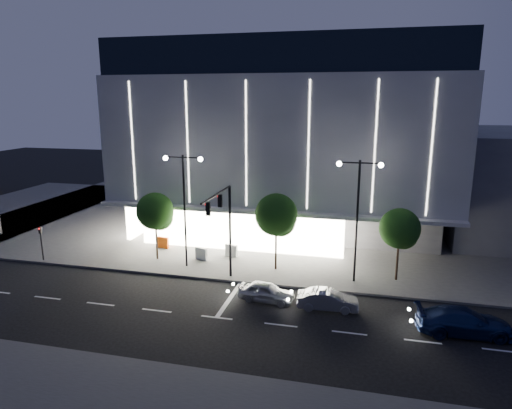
{
  "coord_description": "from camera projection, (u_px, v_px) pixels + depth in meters",
  "views": [
    {
      "loc": [
        10.4,
        -25.85,
        13.15
      ],
      "look_at": [
        2.19,
        7.93,
        5.0
      ],
      "focal_mm": 32.0,
      "sensor_mm": 36.0,
      "label": 1
    }
  ],
  "objects": [
    {
      "name": "ground",
      "position": [
        195.0,
        304.0,
        29.85
      ],
      "size": [
        160.0,
        160.0,
        0.0
      ],
      "primitive_type": "plane",
      "color": "black",
      "rests_on": "ground"
    },
    {
      "name": "barrier_a",
      "position": [
        163.0,
        242.0,
        40.39
      ],
      "size": [
        1.13,
        0.42,
        1.0
      ],
      "primitive_type": "cube",
      "rotation": [
        0.0,
        0.0,
        -0.16
      ],
      "color": "#FE540E",
      "rests_on": "sidewalk_museum"
    },
    {
      "name": "sidewalk_museum",
      "position": [
        314.0,
        217.0,
        51.39
      ],
      "size": [
        70.0,
        40.0,
        0.15
      ],
      "primitive_type": "cube",
      "color": "#474747",
      "rests_on": "ground"
    },
    {
      "name": "barrier_d",
      "position": [
        231.0,
        250.0,
        38.29
      ],
      "size": [
        1.13,
        0.53,
        1.0
      ],
      "primitive_type": "cube",
      "rotation": [
        0.0,
        0.0,
        -0.26
      ],
      "color": "beige",
      "rests_on": "sidewalk_museum"
    },
    {
      "name": "car_lead",
      "position": [
        266.0,
        292.0,
        30.12
      ],
      "size": [
        3.91,
        1.92,
        1.28
      ],
      "primitive_type": "imported",
      "rotation": [
        0.0,
        0.0,
        1.46
      ],
      "color": "#A2A5AA",
      "rests_on": "ground"
    },
    {
      "name": "tree_right",
      "position": [
        400.0,
        231.0,
        32.61
      ],
      "size": [
        2.91,
        2.91,
        5.51
      ],
      "color": "black",
      "rests_on": "ground"
    },
    {
      "name": "tree_left",
      "position": [
        156.0,
        213.0,
        36.94
      ],
      "size": [
        3.02,
        3.02,
        5.72
      ],
      "color": "black",
      "rests_on": "ground"
    },
    {
      "name": "car_third",
      "position": [
        464.0,
        322.0,
        25.88
      ],
      "size": [
        5.42,
        2.57,
        1.53
      ],
      "primitive_type": "imported",
      "rotation": [
        0.0,
        0.0,
        1.65
      ],
      "color": "#152250",
      "rests_on": "ground"
    },
    {
      "name": "street_lamp_east",
      "position": [
        358.0,
        203.0,
        31.87
      ],
      "size": [
        3.16,
        0.36,
        9.0
      ],
      "color": "black",
      "rests_on": "ground"
    },
    {
      "name": "museum",
      "position": [
        295.0,
        135.0,
        48.15
      ],
      "size": [
        30.0,
        25.8,
        18.0
      ],
      "color": "#4C4C51",
      "rests_on": "ground"
    },
    {
      "name": "tree_mid",
      "position": [
        277.0,
        217.0,
        34.58
      ],
      "size": [
        3.25,
        3.25,
        6.15
      ],
      "color": "black",
      "rests_on": "ground"
    },
    {
      "name": "ped_signal_far",
      "position": [
        41.0,
        240.0,
        37.12
      ],
      "size": [
        0.22,
        0.24,
        3.0
      ],
      "color": "black",
      "rests_on": "ground"
    },
    {
      "name": "barrier_b",
      "position": [
        201.0,
        254.0,
        37.48
      ],
      "size": [
        1.12,
        0.58,
        1.0
      ],
      "primitive_type": "cube",
      "rotation": [
        0.0,
        0.0,
        -0.31
      ],
      "color": "silver",
      "rests_on": "sidewalk_museum"
    },
    {
      "name": "car_second",
      "position": [
        328.0,
        300.0,
        28.93
      ],
      "size": [
        3.94,
        1.58,
        1.27
      ],
      "primitive_type": "imported",
      "rotation": [
        0.0,
        0.0,
        1.63
      ],
      "color": "#999CA0",
      "rests_on": "ground"
    },
    {
      "name": "street_lamp_west",
      "position": [
        184.0,
        194.0,
        34.86
      ],
      "size": [
        3.16,
        0.36,
        9.0
      ],
      "color": "black",
      "rests_on": "ground"
    },
    {
      "name": "traffic_mast",
      "position": [
        224.0,
        218.0,
        31.63
      ],
      "size": [
        0.33,
        5.89,
        7.07
      ],
      "color": "black",
      "rests_on": "ground"
    }
  ]
}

